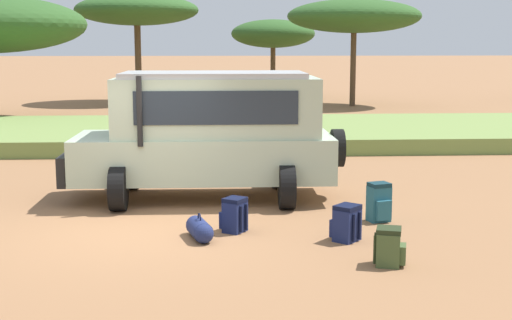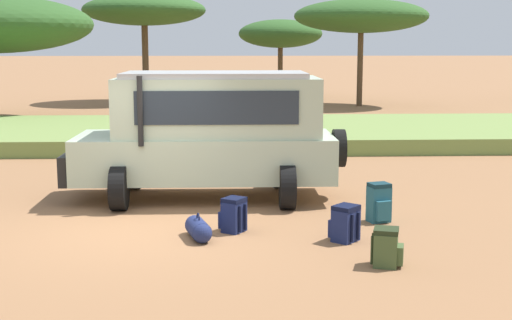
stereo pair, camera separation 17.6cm
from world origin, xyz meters
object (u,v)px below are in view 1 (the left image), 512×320
object	(u,v)px
backpack_beside_front_wheel	(379,203)
backpack_cluster_center	(389,247)
acacia_tree_right_mid	(273,34)
safari_vehicle	(209,132)
backpack_near_rear_wheel	(346,223)
acacia_tree_centre_back	(137,10)
duffel_bag_low_black_case	(200,229)
backpack_outermost	(234,215)
acacia_tree_far_right	(354,16)

from	to	relation	value
backpack_beside_front_wheel	backpack_cluster_center	world-z (taller)	backpack_beside_front_wheel
backpack_cluster_center	acacia_tree_right_mid	bearing A→B (deg)	88.19
safari_vehicle	backpack_near_rear_wheel	world-z (taller)	safari_vehicle
backpack_beside_front_wheel	acacia_tree_centre_back	world-z (taller)	acacia_tree_centre_back
backpack_beside_front_wheel	acacia_tree_right_mid	bearing A→B (deg)	88.88
acacia_tree_centre_back	duffel_bag_low_black_case	bearing A→B (deg)	-82.18
backpack_outermost	duffel_bag_low_black_case	xyz separation A→B (m)	(-0.55, -0.39, -0.12)
safari_vehicle	backpack_beside_front_wheel	size ratio (longest dim) A/B	8.08
backpack_outermost	acacia_tree_far_right	world-z (taller)	acacia_tree_far_right
backpack_near_rear_wheel	acacia_tree_right_mid	world-z (taller)	acacia_tree_right_mid
safari_vehicle	duffel_bag_low_black_case	xyz separation A→B (m)	(-0.15, -2.92, -1.14)
duffel_bag_low_black_case	acacia_tree_right_mid	distance (m)	29.73
safari_vehicle	acacia_tree_right_mid	xyz separation A→B (m)	(3.42, 26.41, 2.19)
backpack_outermost	acacia_tree_centre_back	world-z (taller)	acacia_tree_centre_back
acacia_tree_right_mid	acacia_tree_centre_back	bearing A→B (deg)	-154.21
safari_vehicle	backpack_outermost	bearing A→B (deg)	-81.04
backpack_near_rear_wheel	backpack_outermost	size ratio (longest dim) A/B	1.01
backpack_beside_front_wheel	backpack_near_rear_wheel	xyz separation A→B (m)	(-0.77, -1.15, -0.05)
backpack_near_rear_wheel	acacia_tree_right_mid	bearing A→B (deg)	87.43
safari_vehicle	acacia_tree_far_right	world-z (taller)	acacia_tree_far_right
safari_vehicle	acacia_tree_right_mid	distance (m)	26.72
backpack_beside_front_wheel	backpack_cluster_center	size ratio (longest dim) A/B	1.27
backpack_cluster_center	acacia_tree_right_mid	world-z (taller)	acacia_tree_right_mid
backpack_outermost	acacia_tree_right_mid	xyz separation A→B (m)	(3.02, 28.94, 3.21)
acacia_tree_right_mid	acacia_tree_far_right	world-z (taller)	acacia_tree_far_right
safari_vehicle	acacia_tree_centre_back	bearing A→B (deg)	99.15
backpack_cluster_center	duffel_bag_low_black_case	xyz separation A→B (m)	(-2.59, 1.48, -0.10)
acacia_tree_right_mid	backpack_cluster_center	bearing A→B (deg)	-91.81
safari_vehicle	backpack_beside_front_wheel	bearing A→B (deg)	-35.03
safari_vehicle	acacia_tree_right_mid	world-z (taller)	acacia_tree_right_mid
safari_vehicle	backpack_beside_front_wheel	world-z (taller)	safari_vehicle
backpack_cluster_center	safari_vehicle	bearing A→B (deg)	119.03
backpack_outermost	acacia_tree_right_mid	size ratio (longest dim) A/B	0.12
backpack_beside_front_wheel	acacia_tree_centre_back	distance (m)	26.17
backpack_beside_front_wheel	backpack_near_rear_wheel	world-z (taller)	backpack_beside_front_wheel
duffel_bag_low_black_case	backpack_beside_front_wheel	bearing A→B (deg)	16.92
safari_vehicle	backpack_cluster_center	size ratio (longest dim) A/B	10.25
acacia_tree_centre_back	acacia_tree_right_mid	size ratio (longest dim) A/B	1.32
backpack_outermost	acacia_tree_far_right	xyz separation A→B (m)	(6.33, 22.75, 3.95)
backpack_beside_front_wheel	duffel_bag_low_black_case	xyz separation A→B (m)	(-3.01, -0.92, -0.17)
backpack_cluster_center	acacia_tree_centre_back	size ratio (longest dim) A/B	0.08
acacia_tree_centre_back	acacia_tree_far_right	world-z (taller)	acacia_tree_centre_back
backpack_beside_front_wheel	backpack_outermost	bearing A→B (deg)	-167.95
duffel_bag_low_black_case	acacia_tree_centre_back	xyz separation A→B (m)	(-3.55, 25.89, 4.44)
backpack_beside_front_wheel	backpack_near_rear_wheel	bearing A→B (deg)	-123.86
acacia_tree_right_mid	acacia_tree_far_right	size ratio (longest dim) A/B	0.74
backpack_outermost	acacia_tree_centre_back	distance (m)	26.19
duffel_bag_low_black_case	acacia_tree_far_right	world-z (taller)	acacia_tree_far_right
backpack_near_rear_wheel	duffel_bag_low_black_case	xyz separation A→B (m)	(-2.24, 0.24, -0.12)
backpack_beside_front_wheel	acacia_tree_far_right	size ratio (longest dim) A/B	0.10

